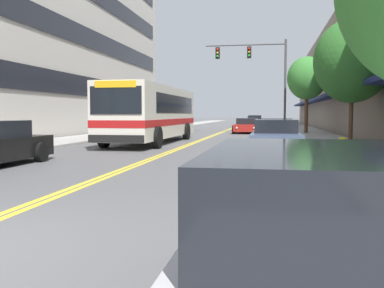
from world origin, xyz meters
name	(u,v)px	position (x,y,z in m)	size (l,w,h in m)	color
ground_plane	(227,130)	(0.00, 37.00, 0.00)	(240.00, 240.00, 0.00)	#565659
sidewalk_left	(156,129)	(-7.12, 37.00, 0.06)	(3.24, 106.00, 0.13)	#9E9B96
sidewalk_right	(303,130)	(7.12, 37.00, 0.06)	(3.24, 106.00, 0.13)	#9E9B96
centre_line	(227,130)	(0.00, 37.00, 0.00)	(0.34, 106.00, 0.01)	yellow
storefront_row_right	(371,77)	(12.97, 37.00, 4.86)	(9.10, 68.00, 9.73)	gray
city_bus	(153,112)	(-2.24, 18.38, 1.69)	(2.84, 11.34, 2.97)	silver
car_white_parked_left_near	(170,125)	(-4.44, 31.74, 0.58)	(2.13, 4.90, 1.24)	white
car_silver_parked_right_foreground	(338,280)	(4.42, -1.73, 0.64)	(1.97, 4.71, 1.36)	#B7B7BC
car_dark_grey_parked_right_mid	(276,132)	(4.39, 19.59, 0.60)	(2.16, 4.44, 1.31)	#38383D
car_slate_blue_parked_right_far	(276,138)	(4.27, 12.59, 0.62)	(2.12, 4.42, 1.34)	#475675
car_red_moving_lead	(247,126)	(2.19, 30.82, 0.57)	(2.15, 4.48, 1.21)	maroon
car_navy_moving_second	(255,121)	(2.17, 50.93, 0.66)	(2.09, 4.89, 1.38)	#19234C
car_charcoal_moving_third	(254,121)	(1.71, 57.83, 0.60)	(2.13, 4.33, 1.29)	#232328
traffic_signal_mast	(259,67)	(3.12, 31.08, 5.32)	(6.51, 0.38, 7.49)	#47474C
street_tree_right_mid	(352,61)	(7.67, 16.32, 3.96)	(3.45, 3.45, 5.73)	brown
street_tree_right_far	(307,78)	(6.73, 29.27, 4.23)	(2.94, 2.94, 5.74)	brown
fire_hydrant	(342,152)	(5.95, 7.71, 0.54)	(0.35, 0.27, 0.82)	yellow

